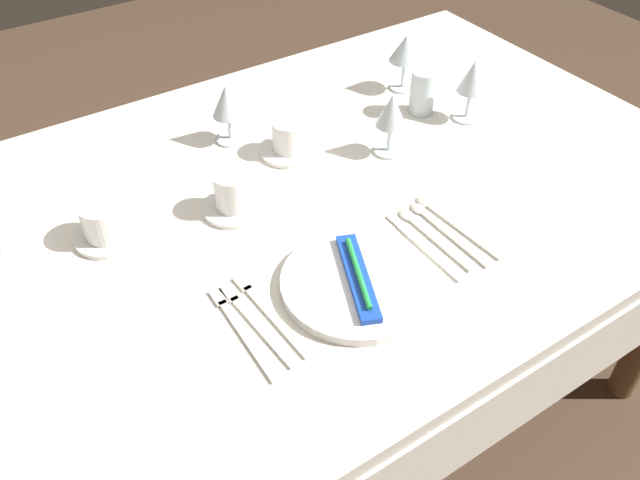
# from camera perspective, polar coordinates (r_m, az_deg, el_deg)

# --- Properties ---
(ground_plane) EXTENTS (6.00, 6.00, 0.00)m
(ground_plane) POSITION_cam_1_polar(r_m,az_deg,el_deg) (1.88, -1.80, -14.42)
(ground_plane) COLOR #4C3828
(dining_table) EXTENTS (1.80, 1.11, 0.74)m
(dining_table) POSITION_cam_1_polar(r_m,az_deg,el_deg) (1.39, -2.38, 0.84)
(dining_table) COLOR silver
(dining_table) RESTS_ON ground
(dinner_plate) EXTENTS (0.27, 0.27, 0.02)m
(dinner_plate) POSITION_cam_1_polar(r_m,az_deg,el_deg) (1.15, 3.30, -3.76)
(dinner_plate) COLOR white
(dinner_plate) RESTS_ON dining_table
(toothbrush_package) EXTENTS (0.12, 0.21, 0.02)m
(toothbrush_package) POSITION_cam_1_polar(r_m,az_deg,el_deg) (1.13, 3.33, -3.17)
(toothbrush_package) COLOR blue
(toothbrush_package) RESTS_ON dinner_plate
(fork_outer) EXTENTS (0.03, 0.22, 0.00)m
(fork_outer) POSITION_cam_1_polar(r_m,az_deg,el_deg) (1.11, -4.62, -6.18)
(fork_outer) COLOR beige
(fork_outer) RESTS_ON dining_table
(fork_inner) EXTENTS (0.03, 0.22, 0.00)m
(fork_inner) POSITION_cam_1_polar(r_m,az_deg,el_deg) (1.10, -5.83, -7.04)
(fork_inner) COLOR beige
(fork_inner) RESTS_ON dining_table
(fork_salad) EXTENTS (0.02, 0.23, 0.00)m
(fork_salad) POSITION_cam_1_polar(r_m,az_deg,el_deg) (1.09, -7.01, -7.68)
(fork_salad) COLOR beige
(fork_salad) RESTS_ON dining_table
(dinner_knife) EXTENTS (0.02, 0.22, 0.00)m
(dinner_knife) POSITION_cam_1_polar(r_m,az_deg,el_deg) (1.23, 9.18, -0.68)
(dinner_knife) COLOR beige
(dinner_knife) RESTS_ON dining_table
(spoon_soup) EXTENTS (0.03, 0.21, 0.01)m
(spoon_soup) POSITION_cam_1_polar(r_m,az_deg,el_deg) (1.27, 9.20, 0.75)
(spoon_soup) COLOR beige
(spoon_soup) RESTS_ON dining_table
(spoon_dessert) EXTENTS (0.03, 0.22, 0.01)m
(spoon_dessert) POSITION_cam_1_polar(r_m,az_deg,el_deg) (1.29, 10.34, 1.23)
(spoon_dessert) COLOR beige
(spoon_dessert) RESTS_ON dining_table
(spoon_tea) EXTENTS (0.03, 0.23, 0.01)m
(spoon_tea) POSITION_cam_1_polar(r_m,az_deg,el_deg) (1.31, 11.05, 1.82)
(spoon_tea) COLOR beige
(spoon_tea) RESTS_ON dining_table
(saucer_left) EXTENTS (0.13, 0.13, 0.01)m
(saucer_left) POSITION_cam_1_polar(r_m,az_deg,el_deg) (1.32, -7.47, 2.85)
(saucer_left) COLOR white
(saucer_left) RESTS_ON dining_table
(coffee_cup_left) EXTENTS (0.10, 0.07, 0.07)m
(coffee_cup_left) POSITION_cam_1_polar(r_m,az_deg,el_deg) (1.29, -7.56, 4.35)
(coffee_cup_left) COLOR white
(coffee_cup_left) RESTS_ON saucer_left
(saucer_right) EXTENTS (0.13, 0.13, 0.01)m
(saucer_right) POSITION_cam_1_polar(r_m,az_deg,el_deg) (1.31, -17.97, 0.42)
(saucer_right) COLOR white
(saucer_right) RESTS_ON dining_table
(coffee_cup_right) EXTENTS (0.11, 0.08, 0.07)m
(coffee_cup_right) POSITION_cam_1_polar(r_m,az_deg,el_deg) (1.28, -18.26, 1.77)
(coffee_cup_right) COLOR white
(coffee_cup_right) RESTS_ON saucer_right
(saucer_far) EXTENTS (0.14, 0.14, 0.01)m
(saucer_far) POSITION_cam_1_polar(r_m,az_deg,el_deg) (1.47, -2.69, 7.84)
(saucer_far) COLOR white
(saucer_far) RESTS_ON dining_table
(coffee_cup_far) EXTENTS (0.10, 0.07, 0.07)m
(coffee_cup_far) POSITION_cam_1_polar(r_m,az_deg,el_deg) (1.45, -2.67, 9.14)
(coffee_cup_far) COLOR white
(coffee_cup_far) RESTS_ON saucer_far
(wine_glass_centre) EXTENTS (0.07, 0.07, 0.15)m
(wine_glass_centre) POSITION_cam_1_polar(r_m,az_deg,el_deg) (1.58, 13.16, 13.46)
(wine_glass_centre) COLOR silver
(wine_glass_centre) RESTS_ON dining_table
(wine_glass_left) EXTENTS (0.08, 0.08, 0.14)m
(wine_glass_left) POSITION_cam_1_polar(r_m,az_deg,el_deg) (1.68, 7.47, 16.07)
(wine_glass_left) COLOR silver
(wine_glass_left) RESTS_ON dining_table
(wine_glass_right) EXTENTS (0.07, 0.07, 0.14)m
(wine_glass_right) POSITION_cam_1_polar(r_m,az_deg,el_deg) (1.48, -8.02, 11.74)
(wine_glass_right) COLOR silver
(wine_glass_right) RESTS_ON dining_table
(wine_glass_far) EXTENTS (0.07, 0.07, 0.14)m
(wine_glass_far) POSITION_cam_1_polar(r_m,az_deg,el_deg) (1.43, 6.25, 10.91)
(wine_glass_far) COLOR silver
(wine_glass_far) RESTS_ON dining_table
(drink_tumbler) EXTENTS (0.06, 0.06, 0.11)m
(drink_tumbler) POSITION_cam_1_polar(r_m,az_deg,el_deg) (1.61, 8.92, 12.44)
(drink_tumbler) COLOR silver
(drink_tumbler) RESTS_ON dining_table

